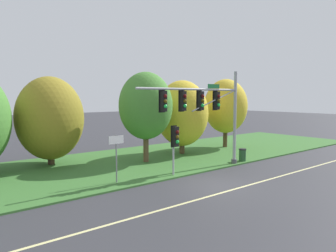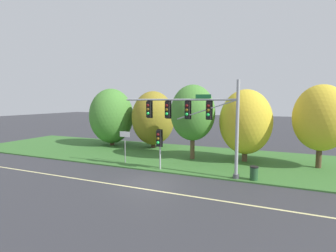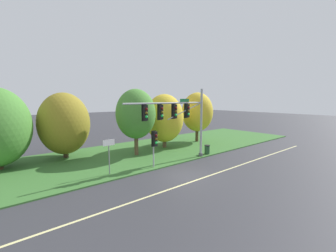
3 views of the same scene
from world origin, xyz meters
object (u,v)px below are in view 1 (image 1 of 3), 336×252
object	(u,v)px
trash_bin	(242,155)
traffic_signal_mast	(206,106)
tree_tall_centre	(226,106)
tree_left_of_mast	(50,118)
pedestrian_signal_near_kerb	(175,140)
route_sign_post	(116,151)
tree_behind_signpost	(146,106)
tree_mid_verge	(182,113)

from	to	relation	value
trash_bin	traffic_signal_mast	bearing A→B (deg)	-178.09
tree_tall_centre	trash_bin	bearing A→B (deg)	-128.73
traffic_signal_mast	trash_bin	distance (m)	5.54
tree_left_of_mast	trash_bin	distance (m)	14.33
pedestrian_signal_near_kerb	tree_left_of_mast	size ratio (longest dim) A/B	0.49
route_sign_post	tree_left_of_mast	world-z (taller)	tree_left_of_mast
route_sign_post	tree_behind_signpost	size ratio (longest dim) A/B	0.41
tree_behind_signpost	trash_bin	xyz separation A→B (m)	(5.74, -4.42, -3.68)
route_sign_post	tree_behind_signpost	world-z (taller)	tree_behind_signpost
tree_mid_verge	trash_bin	distance (m)	6.25
tree_behind_signpost	tree_mid_verge	distance (m)	4.60
tree_behind_signpost	tree_tall_centre	distance (m)	10.10
route_sign_post	trash_bin	world-z (taller)	route_sign_post
tree_behind_signpost	tree_mid_verge	xyz separation A→B (m)	(4.45, 0.93, -0.73)
route_sign_post	tree_behind_signpost	xyz separation A→B (m)	(4.73, 3.73, 2.34)
tree_left_of_mast	tree_behind_signpost	xyz separation A→B (m)	(5.77, -3.62, 0.85)
traffic_signal_mast	tree_tall_centre	bearing A→B (deg)	33.23
route_sign_post	tree_left_of_mast	xyz separation A→B (m)	(-1.04, 7.34, 1.50)
pedestrian_signal_near_kerb	tree_tall_centre	bearing A→B (deg)	26.42
route_sign_post	tree_left_of_mast	distance (m)	7.57
pedestrian_signal_near_kerb	tree_left_of_mast	distance (m)	9.51
tree_mid_verge	tree_tall_centre	size ratio (longest dim) A/B	0.96
traffic_signal_mast	tree_left_of_mast	size ratio (longest dim) A/B	1.39
tree_left_of_mast	tree_mid_verge	bearing A→B (deg)	-14.72
route_sign_post	tree_left_of_mast	bearing A→B (deg)	98.08
pedestrian_signal_near_kerb	route_sign_post	size ratio (longest dim) A/B	1.14
route_sign_post	tree_tall_centre	size ratio (longest dim) A/B	0.42
pedestrian_signal_near_kerb	tree_tall_centre	distance (m)	12.58
traffic_signal_mast	pedestrian_signal_near_kerb	size ratio (longest dim) A/B	2.83
tree_left_of_mast	pedestrian_signal_near_kerb	bearing A→B (deg)	-60.47
tree_left_of_mast	trash_bin	world-z (taller)	tree_left_of_mast
tree_tall_centre	route_sign_post	bearing A→B (deg)	-162.46
tree_mid_verge	tree_tall_centre	distance (m)	5.62
tree_tall_centre	trash_bin	size ratio (longest dim) A/B	6.97
pedestrian_signal_near_kerb	tree_mid_verge	bearing A→B (deg)	44.85
tree_tall_centre	traffic_signal_mast	bearing A→B (deg)	-146.77
tree_left_of_mast	tree_tall_centre	xyz separation A→B (m)	(15.82, -2.67, 0.61)
tree_tall_centre	trash_bin	world-z (taller)	tree_tall_centre
route_sign_post	tree_tall_centre	distance (m)	15.64
route_sign_post	tree_mid_verge	distance (m)	10.42
traffic_signal_mast	tree_mid_verge	xyz separation A→B (m)	(2.81, 5.49, -0.78)
route_sign_post	trash_bin	xyz separation A→B (m)	(10.47, -0.70, -1.33)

